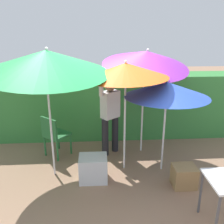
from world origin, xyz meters
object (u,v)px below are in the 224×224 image
object	(u,v)px
umbrella_orange	(46,61)
person_vendor	(110,112)
cooler_box	(93,168)
umbrella_rainbow	(126,70)
chair_plastic	(54,134)
umbrella_yellow	(167,90)
umbrella_navy	(146,59)
crate_cardboard	(184,176)

from	to	relation	value
umbrella_orange	person_vendor	world-z (taller)	umbrella_orange
umbrella_orange	cooler_box	xyz separation A→B (m)	(0.71, -0.25, -1.85)
umbrella_rainbow	umbrella_orange	xyz separation A→B (m)	(-1.30, -0.12, 0.18)
person_vendor	chair_plastic	world-z (taller)	person_vendor
cooler_box	umbrella_yellow	bearing A→B (deg)	12.39
umbrella_yellow	umbrella_navy	bearing A→B (deg)	106.91
umbrella_rainbow	chair_plastic	xyz separation A→B (m)	(-1.39, 0.56, -1.39)
cooler_box	crate_cardboard	world-z (taller)	cooler_box
umbrella_orange	chair_plastic	xyz separation A→B (m)	(-0.09, 0.68, -1.57)
umbrella_yellow	chair_plastic	xyz separation A→B (m)	(-2.10, 0.63, -1.07)
person_vendor	chair_plastic	bearing A→B (deg)	-176.44
umbrella_orange	chair_plastic	size ratio (longest dim) A/B	2.70
cooler_box	crate_cardboard	distance (m)	1.58
cooler_box	umbrella_navy	bearing A→B (deg)	44.75
chair_plastic	crate_cardboard	distance (m)	2.66
chair_plastic	umbrella_orange	bearing A→B (deg)	-82.23
umbrella_yellow	person_vendor	distance (m)	1.34
umbrella_yellow	chair_plastic	world-z (taller)	umbrella_yellow
cooler_box	person_vendor	bearing A→B (deg)	70.23
umbrella_rainbow	crate_cardboard	world-z (taller)	umbrella_rainbow
umbrella_orange	umbrella_rainbow	bearing A→B (deg)	5.09
chair_plastic	crate_cardboard	size ratio (longest dim) A/B	2.29
chair_plastic	umbrella_rainbow	bearing A→B (deg)	-21.98
umbrella_yellow	crate_cardboard	distance (m)	1.52
person_vendor	umbrella_orange	bearing A→B (deg)	-144.89
chair_plastic	cooler_box	xyz separation A→B (m)	(0.80, -0.92, -0.28)
umbrella_navy	crate_cardboard	xyz separation A→B (m)	(0.49, -1.33, -1.82)
cooler_box	crate_cardboard	size ratio (longest dim) A/B	1.27
umbrella_navy	umbrella_rainbow	bearing A→B (deg)	-124.47
cooler_box	umbrella_rainbow	bearing A→B (deg)	31.50
umbrella_navy	crate_cardboard	world-z (taller)	umbrella_navy
umbrella_yellow	chair_plastic	distance (m)	2.44
umbrella_navy	cooler_box	size ratio (longest dim) A/B	4.79
umbrella_orange	umbrella_navy	size ratio (longest dim) A/B	1.02
umbrella_yellow	crate_cardboard	size ratio (longest dim) A/B	4.51
umbrella_rainbow	cooler_box	bearing A→B (deg)	-148.50
umbrella_rainbow	umbrella_yellow	size ratio (longest dim) A/B	1.19
umbrella_orange	cooler_box	bearing A→B (deg)	-19.17
umbrella_orange	umbrella_navy	xyz separation A→B (m)	(1.77, 0.81, -0.08)
umbrella_rainbow	umbrella_navy	bearing A→B (deg)	55.53
umbrella_navy	cooler_box	distance (m)	2.33
umbrella_rainbow	cooler_box	xyz separation A→B (m)	(-0.59, -0.36, -1.67)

